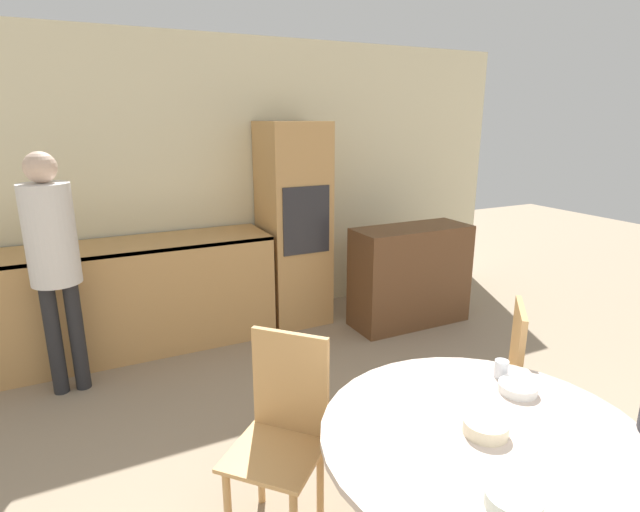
# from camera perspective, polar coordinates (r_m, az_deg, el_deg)

# --- Properties ---
(wall_back) EXTENTS (6.14, 0.05, 2.60)m
(wall_back) POSITION_cam_1_polar(r_m,az_deg,el_deg) (4.74, -10.90, 8.00)
(wall_back) COLOR beige
(wall_back) RESTS_ON ground_plane
(kitchen_counter) EXTENTS (2.45, 0.60, 0.92)m
(kitchen_counter) POSITION_cam_1_polar(r_m,az_deg,el_deg) (4.43, -21.61, -4.38)
(kitchen_counter) COLOR tan
(kitchen_counter) RESTS_ON ground_plane
(oven_unit) EXTENTS (0.56, 0.59, 1.87)m
(oven_unit) POSITION_cam_1_polar(r_m,az_deg,el_deg) (4.66, -3.07, 3.59)
(oven_unit) COLOR tan
(oven_unit) RESTS_ON ground_plane
(sideboard) EXTENTS (1.11, 0.45, 0.93)m
(sideboard) POSITION_cam_1_polar(r_m,az_deg,el_deg) (4.76, 10.25, -2.22)
(sideboard) COLOR brown
(sideboard) RESTS_ON ground_plane
(dining_table) EXTENTS (1.24, 1.24, 0.76)m
(dining_table) POSITION_cam_1_polar(r_m,az_deg,el_deg) (2.22, 17.76, -23.95)
(dining_table) COLOR brown
(dining_table) RESTS_ON ground_plane
(chair_far_left) EXTENTS (0.57, 0.57, 0.96)m
(chair_far_left) POSITION_cam_1_polar(r_m,az_deg,el_deg) (2.45, -4.25, -18.65)
(chair_far_left) COLOR tan
(chair_far_left) RESTS_ON ground_plane
(chair_far_right) EXTENTS (0.57, 0.57, 0.96)m
(chair_far_right) POSITION_cam_1_polar(r_m,az_deg,el_deg) (2.96, 19.44, -13.08)
(chair_far_right) COLOR tan
(chair_far_right) RESTS_ON ground_plane
(person_standing) EXTENTS (0.32, 0.32, 1.70)m
(person_standing) POSITION_cam_1_polar(r_m,az_deg,el_deg) (3.78, -28.27, 0.77)
(person_standing) COLOR #262628
(person_standing) RESTS_ON ground_plane
(cup) EXTENTS (0.06, 0.06, 0.08)m
(cup) POSITION_cam_1_polar(r_m,az_deg,el_deg) (2.46, 20.01, -12.01)
(cup) COLOR silver
(cup) RESTS_ON dining_table
(bowl_near) EXTENTS (0.17, 0.17, 0.05)m
(bowl_near) POSITION_cam_1_polar(r_m,az_deg,el_deg) (1.78, 21.26, -24.60)
(bowl_near) COLOR silver
(bowl_near) RESTS_ON dining_table
(bowl_centre) EXTENTS (0.16, 0.16, 0.04)m
(bowl_centre) POSITION_cam_1_polar(r_m,az_deg,el_deg) (2.38, 21.67, -13.84)
(bowl_centre) COLOR white
(bowl_centre) RESTS_ON dining_table
(bowl_far) EXTENTS (0.17, 0.17, 0.05)m
(bowl_far) POSITION_cam_1_polar(r_m,az_deg,el_deg) (2.06, 18.41, -18.10)
(bowl_far) COLOR beige
(bowl_far) RESTS_ON dining_table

